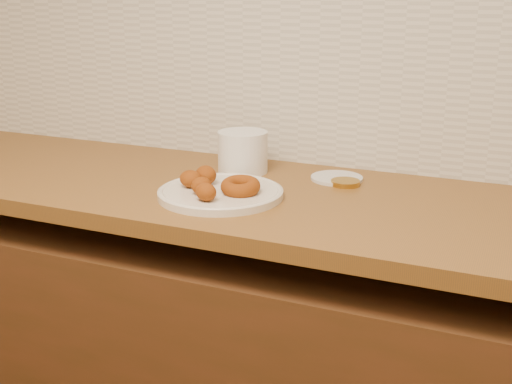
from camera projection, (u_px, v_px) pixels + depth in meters
butcher_block at (131, 181)px, 1.72m from camera, size 2.30×0.62×0.04m
backsplash at (404, 59)px, 1.64m from camera, size 3.60×0.02×0.60m
donut_plate at (221, 193)px, 1.51m from camera, size 0.30×0.30×0.02m
ring_donut at (240, 186)px, 1.48m from camera, size 0.12×0.12×0.04m
fried_dough_chunks at (201, 181)px, 1.50m from camera, size 0.16×0.19×0.05m
plastic_tub at (243, 152)px, 1.71m from camera, size 0.15×0.15×0.11m
tub_lid at (337, 178)px, 1.65m from camera, size 0.16×0.16×0.01m
brass_jar_lid at (345, 183)px, 1.60m from camera, size 0.09×0.09×0.01m
wooden_utensil at (213, 177)px, 1.66m from camera, size 0.14×0.11×0.01m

